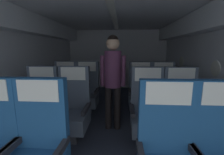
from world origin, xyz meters
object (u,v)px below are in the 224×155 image
seat_b_left_aisle (73,110)px  seat_c_left_window (65,92)px  seat_a_left_aisle (38,153)px  seat_c_right_window (140,94)px  seat_b_right_window (147,113)px  flight_attendant (113,73)px  seat_b_right_aisle (181,113)px  seat_c_left_aisle (87,93)px  seat_c_right_aisle (163,94)px  seat_b_left_window (41,110)px

seat_b_left_aisle → seat_c_left_window: (-0.49, 0.97, 0.00)m
seat_a_left_aisle → seat_c_right_window: size_ratio=1.00×
seat_b_right_window → seat_c_right_window: size_ratio=1.00×
flight_attendant → seat_b_right_aisle: bearing=149.6°
seat_b_right_window → seat_c_left_window: (-1.62, 0.98, 0.00)m
seat_c_left_window → seat_c_left_aisle: 0.49m
seat_b_right_window → seat_c_right_aisle: 1.10m
seat_b_right_aisle → seat_a_left_aisle: bearing=-148.9°
seat_c_left_window → seat_c_right_aisle: same height
seat_b_right_aisle → seat_c_left_aisle: (-1.63, 0.96, 0.00)m
seat_b_left_aisle → seat_c_left_aisle: (-0.01, 0.97, 0.00)m
seat_c_left_aisle → seat_c_right_aisle: bearing=0.2°
flight_attendant → seat_b_left_window: bearing=9.0°
seat_a_left_aisle → seat_c_right_aisle: 2.53m
seat_a_left_aisle → flight_attendant: bearing=66.1°
seat_b_right_aisle → seat_c_right_window: size_ratio=1.00×
seat_b_right_window → seat_b_right_aisle: bearing=1.7°
seat_b_left_window → seat_b_right_window: bearing=0.2°
seat_a_left_aisle → seat_b_right_aisle: bearing=31.1°
seat_c_left_window → seat_c_left_aisle: size_ratio=1.00×
seat_b_left_aisle → seat_b_left_window: bearing=-178.3°
seat_b_right_aisle → seat_c_left_window: (-2.11, 0.97, 0.00)m
seat_a_left_aisle → seat_b_right_aisle: 1.90m
seat_c_left_aisle → flight_attendant: 1.00m
flight_attendant → seat_c_left_aisle: bearing=-55.2°
seat_b_left_aisle → seat_b_right_aisle: bearing=0.2°
seat_a_left_aisle → seat_c_right_aisle: same height
flight_attendant → seat_c_right_window: bearing=-143.6°
seat_c_left_aisle → seat_c_right_aisle: 1.63m
seat_b_right_aisle → seat_c_right_aisle: size_ratio=1.00×
seat_a_left_aisle → seat_c_left_window: bearing=104.1°
seat_b_right_window → seat_c_left_window: 1.90m
seat_a_left_aisle → seat_b_right_window: same height
seat_c_left_window → seat_c_right_window: size_ratio=1.00×
seat_b_left_window → seat_c_right_aisle: bearing=25.1°
seat_b_left_aisle → seat_c_left_aisle: size_ratio=1.00×
seat_a_left_aisle → seat_b_left_aisle: 0.98m
seat_c_left_aisle → seat_c_right_window: size_ratio=1.00×
seat_b_left_aisle → seat_b_right_window: (1.13, -0.01, 0.00)m
seat_b_right_window → seat_c_right_aisle: bearing=63.6°
seat_a_left_aisle → seat_b_left_window: bearing=117.0°
seat_b_left_aisle → flight_attendant: flight_attendant is taller
seat_b_left_aisle → seat_c_left_aisle: bearing=90.5°
seat_b_left_window → seat_b_right_window: same height
seat_b_left_window → seat_b_right_window: 1.62m
flight_attendant → seat_a_left_aisle: bearing=55.5°
seat_b_left_window → seat_c_right_aisle: same height
seat_c_right_window → flight_attendant: size_ratio=0.70×
seat_c_left_aisle → seat_c_right_aisle: (1.63, 0.01, 0.00)m
seat_a_left_aisle → seat_b_right_window: (1.13, 0.97, 0.00)m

